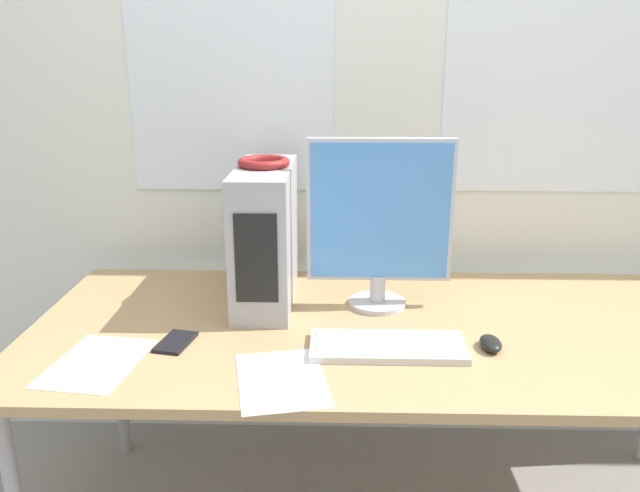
{
  "coord_description": "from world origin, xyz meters",
  "views": [
    {
      "loc": [
        -0.18,
        -1.21,
        1.49
      ],
      "look_at": [
        -0.22,
        0.46,
        0.96
      ],
      "focal_mm": 35.0,
      "sensor_mm": 36.0,
      "label": 1
    }
  ],
  "objects_px": {
    "headphones": "(264,162)",
    "monitor_main": "(380,221)",
    "cell_phone": "(176,342)",
    "mouse": "(491,343)",
    "pc_tower": "(266,234)",
    "keyboard": "(387,346)"
  },
  "relations": [
    {
      "from": "keyboard",
      "to": "cell_phone",
      "type": "bearing_deg",
      "value": 177.8
    },
    {
      "from": "monitor_main",
      "to": "mouse",
      "type": "relative_size",
      "value": 5.49
    },
    {
      "from": "headphones",
      "to": "cell_phone",
      "type": "distance_m",
      "value": 0.6
    },
    {
      "from": "headphones",
      "to": "monitor_main",
      "type": "distance_m",
      "value": 0.39
    },
    {
      "from": "pc_tower",
      "to": "cell_phone",
      "type": "xyz_separation_m",
      "value": [
        -0.22,
        -0.34,
        -0.21
      ]
    },
    {
      "from": "monitor_main",
      "to": "keyboard",
      "type": "relative_size",
      "value": 1.27
    },
    {
      "from": "keyboard",
      "to": "headphones",
      "type": "bearing_deg",
      "value": 135.16
    },
    {
      "from": "pc_tower",
      "to": "keyboard",
      "type": "height_order",
      "value": "pc_tower"
    },
    {
      "from": "mouse",
      "to": "cell_phone",
      "type": "xyz_separation_m",
      "value": [
        -0.86,
        0.01,
        -0.01
      ]
    },
    {
      "from": "pc_tower",
      "to": "keyboard",
      "type": "relative_size",
      "value": 1.16
    },
    {
      "from": "mouse",
      "to": "cell_phone",
      "type": "distance_m",
      "value": 0.86
    },
    {
      "from": "mouse",
      "to": "cell_phone",
      "type": "height_order",
      "value": "mouse"
    },
    {
      "from": "monitor_main",
      "to": "headphones",
      "type": "bearing_deg",
      "value": 171.6
    },
    {
      "from": "monitor_main",
      "to": "mouse",
      "type": "distance_m",
      "value": 0.49
    },
    {
      "from": "headphones",
      "to": "pc_tower",
      "type": "bearing_deg",
      "value": -90.0
    },
    {
      "from": "headphones",
      "to": "monitor_main",
      "type": "height_order",
      "value": "monitor_main"
    },
    {
      "from": "pc_tower",
      "to": "mouse",
      "type": "bearing_deg",
      "value": -28.24
    },
    {
      "from": "pc_tower",
      "to": "cell_phone",
      "type": "distance_m",
      "value": 0.45
    },
    {
      "from": "keyboard",
      "to": "cell_phone",
      "type": "xyz_separation_m",
      "value": [
        -0.58,
        0.02,
        -0.01
      ]
    },
    {
      "from": "pc_tower",
      "to": "headphones",
      "type": "distance_m",
      "value": 0.23
    },
    {
      "from": "pc_tower",
      "to": "monitor_main",
      "type": "height_order",
      "value": "monitor_main"
    },
    {
      "from": "pc_tower",
      "to": "cell_phone",
      "type": "relative_size",
      "value": 3.3
    }
  ]
}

